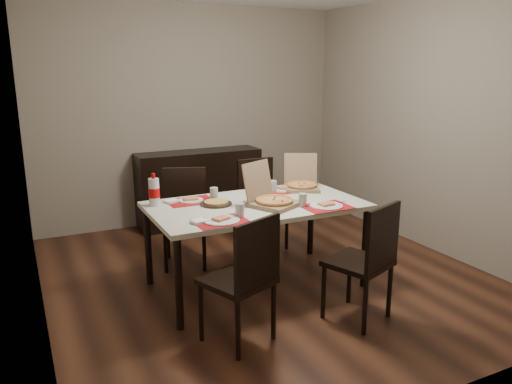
# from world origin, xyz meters

# --- Properties ---
(ground) EXTENTS (3.80, 4.00, 0.02)m
(ground) POSITION_xyz_m (0.00, 0.00, -0.01)
(ground) COLOR #482616
(ground) RESTS_ON ground
(room_walls) EXTENTS (3.84, 4.02, 2.62)m
(room_walls) POSITION_xyz_m (0.00, 0.43, 1.73)
(room_walls) COLOR gray
(room_walls) RESTS_ON ground
(sideboard) EXTENTS (1.50, 0.40, 0.90)m
(sideboard) POSITION_xyz_m (0.00, 1.78, 0.45)
(sideboard) COLOR black
(sideboard) RESTS_ON ground
(dining_table) EXTENTS (1.80, 1.00, 0.75)m
(dining_table) POSITION_xyz_m (-0.17, -0.15, 0.68)
(dining_table) COLOR beige
(dining_table) RESTS_ON ground
(chair_near_left) EXTENTS (0.55, 0.55, 0.93)m
(chair_near_left) POSITION_xyz_m (-0.67, -0.98, 0.51)
(chair_near_left) COLOR black
(chair_near_left) RESTS_ON ground
(chair_near_right) EXTENTS (0.54, 0.54, 0.93)m
(chair_near_right) POSITION_xyz_m (0.28, -1.09, 0.51)
(chair_near_right) COLOR black
(chair_near_right) RESTS_ON ground
(chair_far_left) EXTENTS (0.54, 0.54, 0.93)m
(chair_far_left) POSITION_xyz_m (-0.56, 0.64, 0.51)
(chair_far_left) COLOR black
(chair_far_left) RESTS_ON ground
(chair_far_right) EXTENTS (0.43, 0.43, 0.93)m
(chair_far_right) POSITION_xyz_m (0.33, 0.77, 0.51)
(chair_far_right) COLOR black
(chair_far_right) RESTS_ON ground
(setting_near_left) EXTENTS (0.45, 0.30, 0.11)m
(setting_near_left) POSITION_xyz_m (-0.61, -0.48, 0.77)
(setting_near_left) COLOR #B60C12
(setting_near_left) RESTS_ON dining_table
(setting_near_right) EXTENTS (0.45, 0.30, 0.11)m
(setting_near_right) POSITION_xyz_m (0.26, -0.48, 0.77)
(setting_near_right) COLOR #B60C12
(setting_near_right) RESTS_ON dining_table
(setting_far_left) EXTENTS (0.46, 0.30, 0.11)m
(setting_far_left) POSITION_xyz_m (-0.62, 0.15, 0.77)
(setting_far_left) COLOR #B60C12
(setting_far_left) RESTS_ON dining_table
(setting_far_right) EXTENTS (0.47, 0.30, 0.11)m
(setting_far_right) POSITION_xyz_m (0.23, 0.15, 0.77)
(setting_far_right) COLOR #B60C12
(setting_far_right) RESTS_ON dining_table
(napkin_loose) EXTENTS (0.15, 0.14, 0.02)m
(napkin_loose) POSITION_xyz_m (-0.20, -0.12, 0.76)
(napkin_loose) COLOR white
(napkin_loose) RESTS_ON dining_table
(pizza_box_center) EXTENTS (0.49, 0.51, 0.36)m
(pizza_box_center) POSITION_xyz_m (-0.09, -0.26, 0.81)
(pizza_box_center) COLOR brown
(pizza_box_center) RESTS_ON dining_table
(pizza_box_right) EXTENTS (0.44, 0.46, 0.32)m
(pizza_box_right) POSITION_xyz_m (0.44, 0.13, 0.80)
(pizza_box_right) COLOR brown
(pizza_box_right) RESTS_ON dining_table
(faina_plate) EXTENTS (0.27, 0.27, 0.03)m
(faina_plate) POSITION_xyz_m (-0.50, -0.03, 0.76)
(faina_plate) COLOR black
(faina_plate) RESTS_ON dining_table
(dip_bowl) EXTENTS (0.13, 0.13, 0.03)m
(dip_bowl) POSITION_xyz_m (-0.07, 0.08, 0.76)
(dip_bowl) COLOR white
(dip_bowl) RESTS_ON dining_table
(soda_bottle) EXTENTS (0.09, 0.09, 0.28)m
(soda_bottle) POSITION_xyz_m (-0.97, 0.17, 0.87)
(soda_bottle) COLOR silver
(soda_bottle) RESTS_ON dining_table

